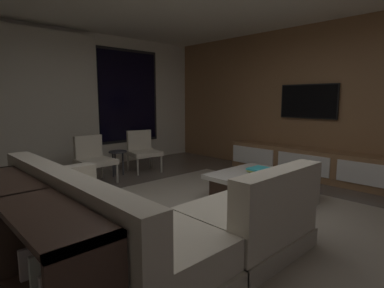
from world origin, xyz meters
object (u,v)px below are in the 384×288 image
at_px(media_console, 311,164).
at_px(console_table_behind_couch, 25,236).
at_px(sectional_couch, 142,223).
at_px(accent_chair_near_window, 142,149).
at_px(coffee_table, 260,187).
at_px(book_stack_on_coffee_table, 258,170).
at_px(accent_chair_by_curtain, 93,157).
at_px(mounted_tv, 308,101).
at_px(side_stool, 117,156).

bearing_deg(media_console, console_table_behind_couch, -179.13).
bearing_deg(sectional_couch, accent_chair_near_window, 55.48).
relative_size(coffee_table, book_stack_on_coffee_table, 3.87).
bearing_deg(sectional_couch, coffee_table, 3.73).
distance_m(coffee_table, media_console, 1.65).
distance_m(accent_chair_near_window, accent_chair_by_curtain, 1.09).
xyz_separation_m(book_stack_on_coffee_table, accent_chair_by_curtain, (-1.30, 2.39, 0.03)).
distance_m(media_console, console_table_behind_couch, 4.61).
bearing_deg(accent_chair_by_curtain, coffee_table, -63.51).
height_order(media_console, mounted_tv, mounted_tv).
bearing_deg(book_stack_on_coffee_table, sectional_couch, -174.07).
bearing_deg(console_table_behind_couch, book_stack_on_coffee_table, 1.68).
bearing_deg(accent_chair_by_curtain, book_stack_on_coffee_table, -61.42).
distance_m(coffee_table, accent_chair_by_curtain, 2.78).
relative_size(sectional_couch, mounted_tv, 2.37).
bearing_deg(accent_chair_near_window, media_console, -54.82).
xyz_separation_m(book_stack_on_coffee_table, accent_chair_near_window, (-0.22, 2.53, 0.03)).
relative_size(book_stack_on_coffee_table, side_stool, 0.65).
xyz_separation_m(sectional_couch, coffee_table, (2.04, 0.13, -0.10)).
height_order(coffee_table, book_stack_on_coffee_table, book_stack_on_coffee_table).
xyz_separation_m(accent_chair_near_window, side_stool, (-0.57, -0.04, -0.06)).
distance_m(sectional_couch, coffee_table, 2.05).
bearing_deg(side_stool, accent_chair_near_window, 4.35).
relative_size(accent_chair_by_curtain, mounted_tv, 0.74).
distance_m(sectional_couch, console_table_behind_couch, 0.93).
xyz_separation_m(coffee_table, accent_chair_by_curtain, (-1.24, 2.48, 0.25)).
height_order(book_stack_on_coffee_table, media_console, media_console).
bearing_deg(side_stool, sectional_couch, -116.00).
height_order(side_stool, media_console, media_console).
bearing_deg(media_console, accent_chair_by_curtain, 140.10).
distance_m(book_stack_on_coffee_table, accent_chair_near_window, 2.54).
bearing_deg(sectional_couch, book_stack_on_coffee_table, 5.93).
bearing_deg(accent_chair_near_window, side_stool, -175.65).
height_order(mounted_tv, console_table_behind_couch, mounted_tv).
xyz_separation_m(side_stool, mounted_tv, (2.55, -2.31, 0.98)).
xyz_separation_m(sectional_couch, accent_chair_near_window, (1.89, 2.75, 0.14)).
height_order(sectional_couch, media_console, sectional_couch).
height_order(book_stack_on_coffee_table, mounted_tv, mounted_tv).
distance_m(coffee_table, mounted_tv, 2.18).
xyz_separation_m(accent_chair_by_curtain, console_table_behind_couch, (-1.72, -2.48, -0.01)).
bearing_deg(book_stack_on_coffee_table, console_table_behind_couch, -178.32).
relative_size(coffee_table, console_table_behind_couch, 0.55).
bearing_deg(mounted_tv, sectional_couch, -174.13).
relative_size(accent_chair_near_window, console_table_behind_couch, 0.37).
bearing_deg(media_console, sectional_couch, -176.89).
bearing_deg(sectional_couch, accent_chair_by_curtain, 72.82).
height_order(sectional_couch, mounted_tv, mounted_tv).
relative_size(accent_chair_by_curtain, media_console, 0.25).
distance_m(coffee_table, side_stool, 2.68).
relative_size(book_stack_on_coffee_table, accent_chair_by_curtain, 0.38).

